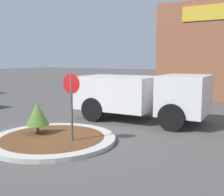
# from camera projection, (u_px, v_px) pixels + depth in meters

# --- Properties ---
(ground_plane) EXTENTS (120.00, 120.00, 0.00)m
(ground_plane) POSITION_uv_depth(u_px,v_px,m) (53.00, 141.00, 8.87)
(ground_plane) COLOR #514F4C
(traffic_island) EXTENTS (3.98, 3.98, 0.13)m
(traffic_island) POSITION_uv_depth(u_px,v_px,m) (53.00, 139.00, 8.86)
(traffic_island) COLOR #BCB7AD
(traffic_island) RESTS_ON ground_plane
(stop_sign) EXTENTS (0.60, 0.07, 2.17)m
(stop_sign) POSITION_uv_depth(u_px,v_px,m) (71.00, 97.00, 8.30)
(stop_sign) COLOR #4C4C51
(stop_sign) RESTS_ON ground_plane
(island_shrub) EXTENTS (0.76, 0.76, 1.03)m
(island_shrub) POSITION_uv_depth(u_px,v_px,m) (37.00, 114.00, 9.19)
(island_shrub) COLOR brown
(island_shrub) RESTS_ON traffic_island
(utility_truck) EXTENTS (5.51, 2.66, 1.96)m
(utility_truck) POSITION_uv_depth(u_px,v_px,m) (140.00, 94.00, 11.75)
(utility_truck) COLOR silver
(utility_truck) RESTS_ON ground_plane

